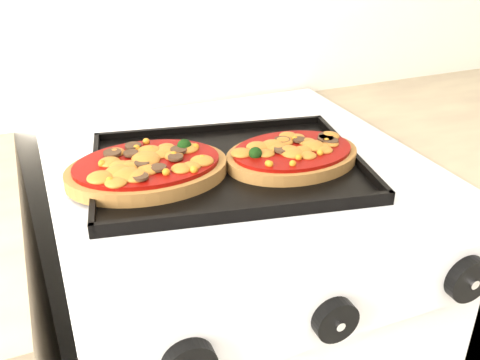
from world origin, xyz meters
name	(u,v)px	position (x,y,z in m)	size (l,w,h in m)	color
control_panel	(336,306)	(0.04, 1.39, 0.85)	(0.60, 0.02, 0.09)	silver
knob_center	(335,320)	(0.03, 1.37, 0.85)	(0.06, 0.06, 0.02)	black
knob_right	(468,279)	(0.22, 1.37, 0.85)	(0.06, 0.06, 0.02)	black
baking_tray	(228,165)	(0.01, 1.67, 0.92)	(0.41, 0.31, 0.02)	black
pizza_left	(147,167)	(-0.12, 1.68, 0.94)	(0.24, 0.17, 0.04)	brown
pizza_right	(292,154)	(0.11, 1.65, 0.94)	(0.22, 0.16, 0.03)	brown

